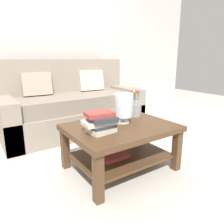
# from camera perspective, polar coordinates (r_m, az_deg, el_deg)

# --- Properties ---
(ground_plane) EXTENTS (10.00, 10.00, 0.00)m
(ground_plane) POSITION_cam_1_polar(r_m,az_deg,el_deg) (2.50, -3.67, -11.25)
(ground_plane) COLOR #B7B2A8
(back_wall) EXTENTS (6.40, 0.12, 2.70)m
(back_wall) POSITION_cam_1_polar(r_m,az_deg,el_deg) (3.78, -17.47, 17.85)
(back_wall) COLOR #BCB7B2
(back_wall) RESTS_ON ground
(couch) EXTENTS (2.04, 0.90, 1.06)m
(couch) POSITION_cam_1_polar(r_m,az_deg,el_deg) (3.26, -10.67, 1.44)
(couch) COLOR gray
(couch) RESTS_ON ground
(coffee_table) EXTENTS (1.00, 0.76, 0.45)m
(coffee_table) POSITION_cam_1_polar(r_m,az_deg,el_deg) (2.07, 2.27, -6.94)
(coffee_table) COLOR #4C331E
(coffee_table) RESTS_ON ground
(book_stack_main) EXTENTS (0.31, 0.24, 0.18)m
(book_stack_main) POSITION_cam_1_polar(r_m,az_deg,el_deg) (1.82, -3.01, -2.71)
(book_stack_main) COLOR beige
(book_stack_main) RESTS_ON coffee_table
(glass_hurricane_vase) EXTENTS (0.18, 0.18, 0.29)m
(glass_hurricane_vase) POSITION_cam_1_polar(r_m,az_deg,el_deg) (2.08, 3.11, 1.63)
(glass_hurricane_vase) COLOR silver
(glass_hurricane_vase) RESTS_ON coffee_table
(flower_pitcher) EXTENTS (0.12, 0.12, 0.32)m
(flower_pitcher) POSITION_cam_1_polar(r_m,az_deg,el_deg) (2.34, 6.47, 1.74)
(flower_pitcher) COLOR gray
(flower_pitcher) RESTS_ON coffee_table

